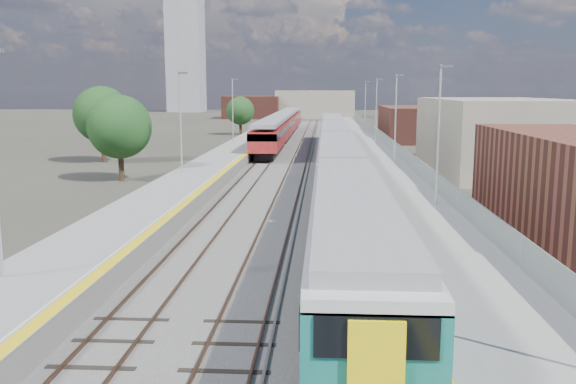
{
  "coord_description": "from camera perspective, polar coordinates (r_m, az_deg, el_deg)",
  "views": [
    {
      "loc": [
        0.52,
        -11.02,
        7.2
      ],
      "look_at": [
        -1.26,
        18.68,
        2.2
      ],
      "focal_mm": 38.0,
      "sensor_mm": 36.0,
      "label": 1
    }
  ],
  "objects": [
    {
      "name": "red_train",
      "position": [
        88.64,
        -0.47,
        6.31
      ],
      "size": [
        2.95,
        59.75,
        3.72
      ],
      "color": "black",
      "rests_on": "ground"
    },
    {
      "name": "buildings",
      "position": [
        150.81,
        -3.74,
        10.86
      ],
      "size": [
        72.0,
        185.5,
        40.0
      ],
      "color": "brown",
      "rests_on": "ground"
    },
    {
      "name": "platform_left",
      "position": [
        64.57,
        -5.12,
        3.57
      ],
      "size": [
        4.3,
        155.0,
        8.52
      ],
      "color": "slate",
      "rests_on": "ground"
    },
    {
      "name": "tracks",
      "position": [
        65.61,
        1.51,
        3.34
      ],
      "size": [
        8.96,
        160.0,
        0.17
      ],
      "color": "#4C3323",
      "rests_on": "ground"
    },
    {
      "name": "tree_d",
      "position": [
        71.82,
        20.59,
        6.27
      ],
      "size": [
        4.51,
        4.51,
        6.12
      ],
      "color": "#382619",
      "rests_on": "ground"
    },
    {
      "name": "platform_right",
      "position": [
        64.03,
        7.69,
        3.48
      ],
      "size": [
        4.7,
        155.0,
        8.52
      ],
      "color": "slate",
      "rests_on": "ground"
    },
    {
      "name": "ballast_bed",
      "position": [
        63.98,
        0.93,
        3.11
      ],
      "size": [
        10.5,
        155.0,
        0.06
      ],
      "primitive_type": "cube",
      "color": "#565451",
      "rests_on": "ground"
    },
    {
      "name": "green_train",
      "position": [
        50.85,
        4.53,
        3.9
      ],
      "size": [
        2.88,
        80.06,
        3.17
      ],
      "color": "black",
      "rests_on": "ground"
    },
    {
      "name": "tree_c",
      "position": [
        99.2,
        -4.49,
        7.59
      ],
      "size": [
        4.53,
        4.53,
        6.14
      ],
      "color": "#382619",
      "rests_on": "ground"
    },
    {
      "name": "tree_a",
      "position": [
        50.14,
        -15.49,
        5.89
      ],
      "size": [
        5.05,
        5.05,
        6.84
      ],
      "color": "#382619",
      "rests_on": "ground"
    },
    {
      "name": "tree_b",
      "position": [
        63.7,
        -17.03,
        6.95
      ],
      "size": [
        5.6,
        5.6,
        7.59
      ],
      "color": "#382619",
      "rests_on": "ground"
    },
    {
      "name": "ground",
      "position": [
        61.44,
        2.92,
        2.8
      ],
      "size": [
        320.0,
        320.0,
        0.0
      ],
      "primitive_type": "plane",
      "color": "#47443A",
      "rests_on": "ground"
    }
  ]
}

